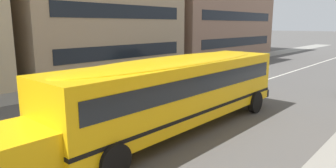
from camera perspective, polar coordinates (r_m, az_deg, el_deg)
The scene contains 6 objects.
ground_plane at distance 13.49m, azimuth -4.73°, elevation -6.58°, with size 400.00×400.00×0.00m, color #54514F.
sidewalk_far at distance 20.15m, azimuth -21.35°, elevation -1.36°, with size 120.00×3.00×0.01m, color gray.
lane_centreline at distance 13.49m, azimuth -4.73°, elevation -6.57°, with size 110.00×0.16×0.01m, color silver.
school_bus at distance 11.59m, azimuth 1.16°, elevation -0.73°, with size 12.91×3.05×2.89m.
parked_car_teal_end_of_row at distance 25.36m, azimuth 5.72°, elevation 3.70°, with size 3.91×1.91×1.64m.
apartment_block_far_right at distance 43.84m, azimuth 5.80°, elevation 14.41°, with size 20.01×13.08×13.30m.
Camera 1 is at (-8.86, -9.31, 4.09)m, focal length 32.39 mm.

